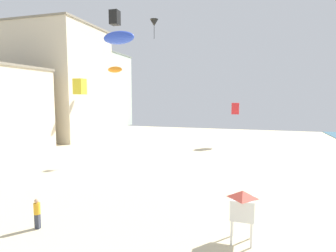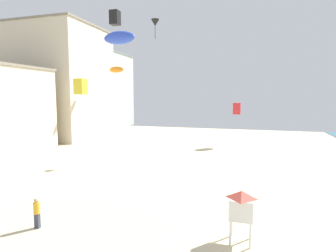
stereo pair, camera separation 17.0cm
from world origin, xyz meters
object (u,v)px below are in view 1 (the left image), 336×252
kite_flyer (37,212)px  kite_red_box (235,109)px  lifeguard_stand (242,205)px  kite_blue_parafoil (119,38)px  kite_yellow_box (80,87)px  kite_orange_parafoil (115,70)px  kite_black_box (115,18)px  kite_black_delta (154,23)px

kite_flyer → kite_red_box: (8.70, 29.09, 4.40)m
lifeguard_stand → kite_blue_parafoil: bearing=142.5°
kite_blue_parafoil → kite_red_box: 22.26m
kite_yellow_box → kite_orange_parafoil: 20.35m
lifeguard_stand → kite_orange_parafoil: kite_orange_parafoil is taller
lifeguard_stand → kite_red_box: size_ratio=1.58×
kite_black_box → kite_flyer: bearing=-101.7°
kite_yellow_box → kite_orange_parafoil: bearing=108.6°
kite_blue_parafoil → kite_yellow_box: size_ratio=2.05×
kite_black_delta → kite_yellow_box: 11.66m
kite_yellow_box → kite_red_box: kite_yellow_box is taller
kite_flyer → kite_black_box: kite_black_box is taller
kite_blue_parafoil → kite_yellow_box: kite_blue_parafoil is taller
lifeguard_stand → kite_black_delta: (-9.97, 15.93, 13.10)m
lifeguard_stand → kite_red_box: 27.69m
kite_black_box → kite_red_box: kite_black_box is taller
kite_black_delta → kite_blue_parafoil: (-0.26, -8.05, -3.14)m
kite_yellow_box → lifeguard_stand: bearing=-28.5°
kite_black_delta → kite_blue_parafoil: kite_black_delta is taller
lifeguard_stand → kite_orange_parafoil: size_ratio=1.04×
lifeguard_stand → kite_yellow_box: bearing=151.6°
kite_flyer → kite_blue_parafoil: (0.23, 9.55, 10.88)m
kite_flyer → kite_black_delta: kite_black_delta is taller
kite_black_delta → kite_orange_parafoil: (-10.20, 10.57, -3.72)m
lifeguard_stand → kite_blue_parafoil: size_ratio=0.93×
kite_blue_parafoil → kite_red_box: bearing=66.5°
kite_blue_parafoil → kite_orange_parafoil: bearing=118.1°
kite_black_delta → kite_orange_parafoil: 15.16m
lifeguard_stand → kite_red_box: bearing=93.7°
kite_blue_parafoil → kite_red_box: (8.47, 19.54, -6.47)m
kite_black_box → kite_orange_parafoil: bearing=117.3°
kite_orange_parafoil → kite_yellow_box: bearing=-71.4°
lifeguard_stand → kite_black_box: (-9.08, 5.00, 10.69)m
lifeguard_stand → kite_orange_parafoil: (-20.18, 26.50, 9.38)m
kite_black_delta → kite_yellow_box: kite_black_delta is taller
kite_black_delta → kite_blue_parafoil: 8.65m
kite_black_delta → kite_red_box: size_ratio=1.27×
kite_orange_parafoil → lifeguard_stand: bearing=-52.7°
kite_black_box → kite_orange_parafoil: (-11.09, 21.50, -1.31)m
kite_red_box → kite_black_delta: bearing=-125.6°
kite_flyer → kite_orange_parafoil: kite_orange_parafoil is taller
lifeguard_stand → kite_black_box: kite_black_box is taller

